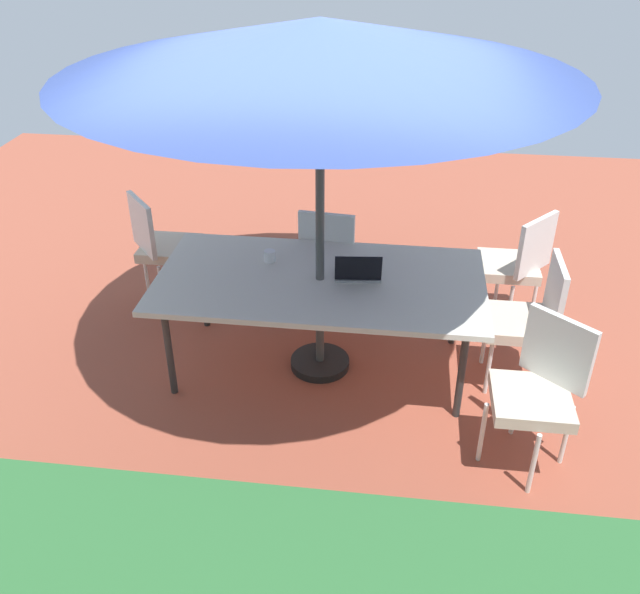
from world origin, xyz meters
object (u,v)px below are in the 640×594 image
Objects in this scene: cup at (270,256)px; dining_table at (320,284)px; chair_southwest at (516,262)px; chair_west at (528,316)px; chair_northwest at (539,387)px; chair_southeast at (162,243)px; laptop at (358,272)px; patio_umbrella at (320,48)px; chair_south at (330,255)px.

dining_table is at bearing 152.35° from cup.
dining_table is 1.68m from chair_southwest.
chair_west is at bearing 40.60° from chair_southwest.
chair_northwest is (-1.41, 0.77, -0.16)m from dining_table.
chair_southeast is 1.85m from laptop.
chair_west is (-1.45, -0.02, -0.16)m from dining_table.
chair_northwest is (-1.41, 0.77, -1.74)m from patio_umbrella.
chair_northwest is 2.08m from chair_south.
chair_south is at bearing -74.72° from laptop.
dining_table is at bearing -19.86° from chair_southwest.
laptop is at bearing -154.22° from chair_southeast.
chair_west reaches higher than dining_table.
chair_northwest and chair_south have the same top height.
chair_southwest is (-1.47, -0.06, 0.00)m from chair_south.
chair_south is (0.01, -0.75, -1.74)m from patio_umbrella.
chair_southeast is 1.00× the size of chair_southwest.
chair_west is 0.79m from chair_northwest.
laptop is at bearing 165.56° from cup.
chair_southeast reaches higher than cup.
dining_table is 2.33× the size of chair_southeast.
chair_southeast and chair_southwest have the same top height.
cup is at bearing -27.65° from dining_table.
chair_west is 1.22m from laptop.
chair_southwest is at bearing -150.86° from dining_table.
chair_southeast is 2.86× the size of laptop.
laptop reaches higher than cup.
chair_northwest is at bearing 151.19° from dining_table.
chair_northwest reaches higher than laptop.
chair_northwest is 1.00× the size of chair_southwest.
dining_table is 2.33× the size of chair_south.
chair_west and chair_south have the same top height.
chair_southwest is (-2.88, -0.04, 0.00)m from chair_southeast.
chair_northwest is at bearing 151.19° from patio_umbrella.
patio_umbrella is 2.41m from chair_southwest.
dining_table is 27.36× the size of cup.
chair_west is (-1.45, -0.02, -1.74)m from patio_umbrella.
chair_southwest is 1.45m from laptop.
cup is at bearing -20.14° from laptop.
laptop is 4.10× the size of cup.
chair_southeast is at bearing -168.46° from chair_northwest.
chair_southwest is at bearing -152.81° from laptop.
patio_umbrella is 1.56m from cup.
chair_south is 2.86× the size of laptop.
laptop is (-0.26, -0.04, 0.09)m from dining_table.
chair_southeast is at bearing -28.99° from cup.
chair_west is at bearing -179.38° from dining_table.
chair_northwest reaches higher than dining_table.
dining_table is 0.77m from chair_south.
chair_southeast is 1.00× the size of chair_south.
chair_southeast is 1.20m from cup.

